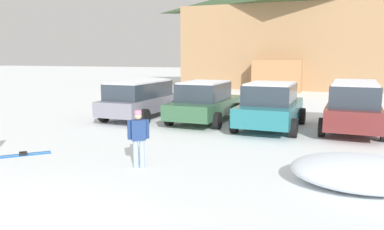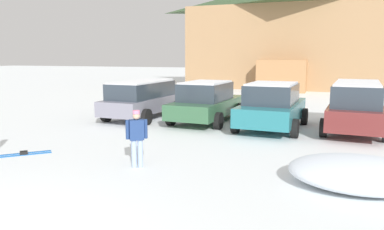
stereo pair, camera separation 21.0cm
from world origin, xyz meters
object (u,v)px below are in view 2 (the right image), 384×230
object	(u,v)px
parked_teal_hatchback	(272,106)
plowed_snow_pile	(358,173)
parked_maroon_van	(356,105)
ski_lodge	(291,33)
parked_green_coupe	(207,102)
skier_teen_in_navy_coat	(137,136)
parked_grey_wagon	(143,98)
pair_of_skis	(25,154)

from	to	relation	value
parked_teal_hatchback	plowed_snow_pile	bearing A→B (deg)	-65.56
parked_maroon_van	plowed_snow_pile	distance (m)	6.27
ski_lodge	parked_maroon_van	distance (m)	20.35
ski_lodge	plowed_snow_pile	size ratio (longest dim) A/B	6.05
parked_green_coupe	skier_teen_in_navy_coat	size ratio (longest dim) A/B	3.35
parked_grey_wagon	parked_green_coupe	bearing A→B (deg)	2.22
parked_green_coupe	skier_teen_in_navy_coat	world-z (taller)	parked_green_coupe
parked_teal_hatchback	parked_maroon_van	distance (m)	2.92
skier_teen_in_navy_coat	pair_of_skis	xyz separation A→B (m)	(-3.50, 0.02, -0.77)
parked_maroon_van	skier_teen_in_navy_coat	bearing A→B (deg)	-128.34
ski_lodge	parked_maroon_van	size ratio (longest dim) A/B	3.49
parked_grey_wagon	parked_maroon_van	world-z (taller)	parked_maroon_van
ski_lodge	pair_of_skis	distance (m)	26.87
skier_teen_in_navy_coat	plowed_snow_pile	distance (m)	4.97
ski_lodge	parked_green_coupe	distance (m)	19.84
skier_teen_in_navy_coat	pair_of_skis	bearing A→B (deg)	179.62
parked_teal_hatchback	skier_teen_in_navy_coat	bearing A→B (deg)	-110.99
parked_teal_hatchback	plowed_snow_pile	world-z (taller)	parked_teal_hatchback
parked_grey_wagon	skier_teen_in_navy_coat	xyz separation A→B (m)	(3.28, -6.58, -0.09)
parked_maroon_van	parked_teal_hatchback	bearing A→B (deg)	-170.07
ski_lodge	parked_teal_hatchback	distance (m)	20.45
pair_of_skis	parked_maroon_van	bearing A→B (deg)	36.99
parked_grey_wagon	pair_of_skis	xyz separation A→B (m)	(-0.22, -6.56, -0.86)
ski_lodge	pair_of_skis	size ratio (longest dim) A/B	14.91
ski_lodge	skier_teen_in_navy_coat	bearing A→B (deg)	-91.93
parked_teal_hatchback	skier_teen_in_navy_coat	xyz separation A→B (m)	(-2.33, -6.08, -0.07)
parked_maroon_van	parked_grey_wagon	bearing A→B (deg)	-179.97
ski_lodge	parked_maroon_van	xyz separation A→B (m)	(4.33, -19.55, -3.66)
parked_green_coupe	skier_teen_in_navy_coat	bearing A→B (deg)	-86.60
parked_maroon_van	pair_of_skis	distance (m)	10.94
parked_green_coupe	parked_teal_hatchback	bearing A→B (deg)	-12.61
parked_green_coupe	ski_lodge	bearing A→B (deg)	86.24
parked_maroon_van	skier_teen_in_navy_coat	xyz separation A→B (m)	(-5.21, -6.58, -0.16)
pair_of_skis	plowed_snow_pile	bearing A→B (deg)	2.24
skier_teen_in_navy_coat	plowed_snow_pile	world-z (taller)	skier_teen_in_navy_coat
pair_of_skis	plowed_snow_pile	distance (m)	8.45
skier_teen_in_navy_coat	pair_of_skis	world-z (taller)	skier_teen_in_navy_coat
parked_maroon_van	plowed_snow_pile	bearing A→B (deg)	-92.49
pair_of_skis	parked_teal_hatchback	bearing A→B (deg)	46.06
parked_grey_wagon	parked_teal_hatchback	distance (m)	5.64
ski_lodge	parked_teal_hatchback	xyz separation A→B (m)	(1.45, -20.05, -3.75)
parked_maroon_van	plowed_snow_pile	size ratio (longest dim) A/B	1.73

